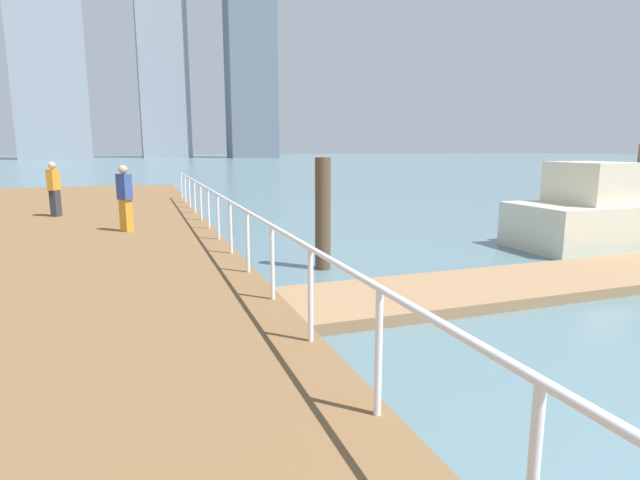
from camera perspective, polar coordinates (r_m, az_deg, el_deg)
ground_plane at (r=21.06m, az=-6.27°, el=3.50°), size 300.00×300.00×0.00m
floating_dock at (r=11.04m, az=28.42°, el=-3.56°), size 13.52×2.00×0.18m
boardwalk_railing at (r=9.46m, az=-9.19°, el=2.52°), size 0.06×25.08×1.08m
dock_piling_2 at (r=10.43m, az=0.32°, el=2.92°), size 0.32×0.32×2.31m
dock_piling_5 at (r=14.83m, az=32.27°, el=4.10°), size 0.29×0.29×2.59m
moored_boat_0 at (r=14.64m, az=28.50°, el=2.34°), size 4.30×2.20×2.15m
pedestrian_0 at (r=17.62m, az=-27.69°, el=5.15°), size 0.36×0.42×1.67m
pedestrian_2 at (r=13.71m, az=-21.06°, el=4.49°), size 0.39×0.42×1.67m
skyline_tower_3 at (r=125.95m, az=-7.98°, el=23.57°), size 11.18×12.31×62.67m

